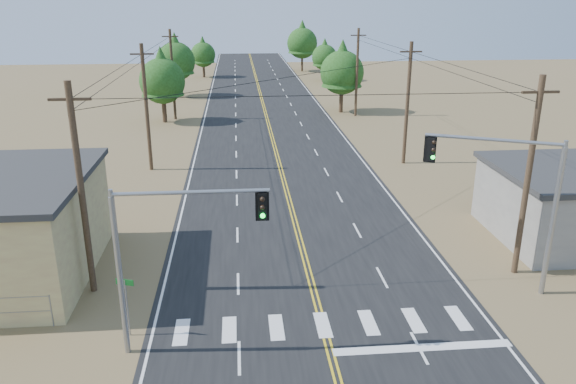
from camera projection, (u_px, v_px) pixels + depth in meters
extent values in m
cube|color=black|center=(282.00, 173.00, 44.75)|extent=(15.00, 200.00, 0.02)
cylinder|color=gray|center=(51.00, 311.00, 23.78)|extent=(0.06, 0.06, 1.50)
cylinder|color=#4C3826|center=(82.00, 192.00, 25.28)|extent=(0.30, 0.30, 10.00)
cube|color=#4C3826|center=(70.00, 99.00, 23.90)|extent=(1.80, 0.12, 0.12)
cylinder|color=#4C3826|center=(147.00, 109.00, 44.09)|extent=(0.30, 0.30, 10.00)
cube|color=#4C3826|center=(142.00, 54.00, 42.70)|extent=(1.80, 0.12, 0.12)
cylinder|color=#4C3826|center=(173.00, 75.00, 62.89)|extent=(0.30, 0.30, 10.00)
cube|color=#4C3826|center=(170.00, 36.00, 61.51)|extent=(1.80, 0.12, 0.12)
cylinder|color=#4C3826|center=(528.00, 179.00, 27.08)|extent=(0.30, 0.30, 10.00)
cube|color=#4C3826|center=(541.00, 92.00, 25.70)|extent=(1.80, 0.12, 0.12)
cylinder|color=#4C3826|center=(407.00, 104.00, 45.89)|extent=(0.30, 0.30, 10.00)
cube|color=#4C3826|center=(411.00, 52.00, 44.50)|extent=(1.80, 0.12, 0.12)
cylinder|color=#4C3826|center=(357.00, 73.00, 64.69)|extent=(0.30, 0.30, 10.00)
cube|color=#4C3826|center=(358.00, 35.00, 63.31)|extent=(1.80, 0.12, 0.12)
cylinder|color=gray|center=(120.00, 278.00, 21.21)|extent=(0.22, 0.22, 6.54)
cylinder|color=gray|center=(111.00, 197.00, 20.13)|extent=(0.17, 0.17, 0.56)
cylinder|color=gray|center=(191.00, 192.00, 20.32)|extent=(5.71, 0.19, 0.15)
cube|color=black|center=(262.00, 206.00, 20.73)|extent=(0.33, 0.28, 1.03)
sphere|color=black|center=(262.00, 199.00, 20.46)|extent=(0.19, 0.19, 0.19)
sphere|color=black|center=(263.00, 207.00, 20.57)|extent=(0.19, 0.19, 0.19)
sphere|color=#0CE533|center=(263.00, 216.00, 20.68)|extent=(0.19, 0.19, 0.19)
cylinder|color=gray|center=(552.00, 224.00, 25.50)|extent=(0.25, 0.25, 7.15)
cylinder|color=gray|center=(565.00, 147.00, 24.33)|extent=(0.18, 0.18, 0.61)
cylinder|color=gray|center=(493.00, 140.00, 25.21)|extent=(5.51, 2.61, 0.16)
cube|color=black|center=(431.00, 149.00, 26.26)|extent=(0.45, 0.43, 1.12)
sphere|color=black|center=(434.00, 142.00, 25.99)|extent=(0.20, 0.20, 0.20)
sphere|color=black|center=(434.00, 150.00, 26.11)|extent=(0.20, 0.20, 0.20)
sphere|color=#0CE533|center=(433.00, 157.00, 26.23)|extent=(0.20, 0.20, 0.20)
cylinder|color=gray|center=(127.00, 308.00, 22.95)|extent=(0.06, 0.06, 2.58)
cube|color=#0C5A1B|center=(125.00, 282.00, 22.56)|extent=(0.75, 0.27, 0.26)
cylinder|color=#3F2D1E|center=(164.00, 109.00, 62.54)|extent=(0.49, 0.49, 3.00)
cone|color=#1F4112|center=(161.00, 71.00, 61.17)|extent=(4.66, 4.66, 5.33)
sphere|color=#1F4112|center=(162.00, 81.00, 61.53)|extent=(4.99, 4.99, 4.99)
cylinder|color=#3F2D1E|center=(177.00, 85.00, 78.70)|extent=(0.40, 0.40, 3.17)
cone|color=#1F4112|center=(175.00, 53.00, 77.24)|extent=(4.94, 4.94, 5.64)
sphere|color=#1F4112|center=(176.00, 61.00, 77.62)|extent=(5.29, 5.29, 5.29)
cylinder|color=#3F2D1E|center=(204.00, 70.00, 97.64)|extent=(0.43, 0.43, 2.52)
cone|color=#1F4112|center=(203.00, 49.00, 96.48)|extent=(3.93, 3.93, 4.49)
sphere|color=#1F4112|center=(203.00, 55.00, 96.78)|extent=(4.21, 4.21, 4.21)
cylinder|color=#3F2D1E|center=(341.00, 99.00, 67.92)|extent=(0.46, 0.46, 3.12)
cone|color=#1F4112|center=(342.00, 63.00, 66.49)|extent=(4.85, 4.85, 5.55)
sphere|color=#1F4112|center=(342.00, 73.00, 66.86)|extent=(5.20, 5.20, 5.20)
cylinder|color=#3F2D1E|center=(324.00, 73.00, 93.70)|extent=(0.39, 0.39, 2.51)
cone|color=#1F4112|center=(325.00, 52.00, 92.56)|extent=(3.90, 3.90, 4.46)
sphere|color=#1F4112|center=(324.00, 57.00, 92.85)|extent=(4.18, 4.18, 4.18)
cylinder|color=#3F2D1E|center=(302.00, 62.00, 105.30)|extent=(0.41, 0.41, 3.37)
cone|color=#1F4112|center=(302.00, 36.00, 103.76)|extent=(5.24, 5.24, 5.98)
sphere|color=#1F4112|center=(302.00, 43.00, 104.16)|extent=(5.61, 5.61, 5.61)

